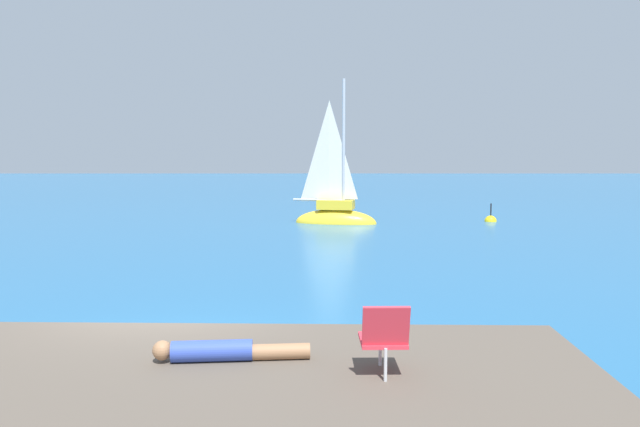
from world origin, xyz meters
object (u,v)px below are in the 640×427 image
at_px(marker_buoy, 488,221).
at_px(sailboat_near, 333,215).
at_px(person_sunbather, 221,351).
at_px(beach_chair, 381,335).

bearing_deg(marker_buoy, sailboat_near, -174.61).
xyz_separation_m(sailboat_near, person_sunbather, (-1.78, -21.22, 0.69)).
bearing_deg(person_sunbather, sailboat_near, 80.49).
relative_size(sailboat_near, marker_buoy, 6.35).
bearing_deg(marker_buoy, beach_chair, -108.21).
bearing_deg(sailboat_near, beach_chair, -78.30).
height_order(beach_chair, marker_buoy, beach_chair).
height_order(sailboat_near, beach_chair, sailboat_near).
height_order(person_sunbather, marker_buoy, person_sunbather).
height_order(sailboat_near, person_sunbather, sailboat_near).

